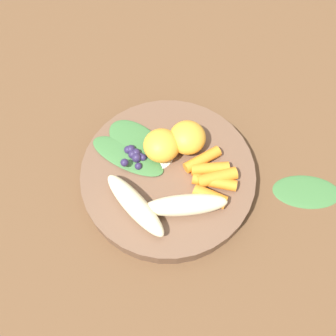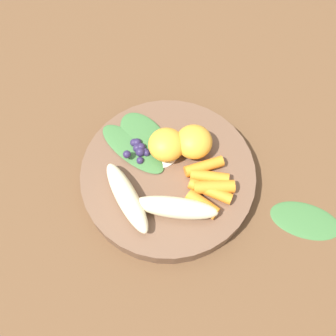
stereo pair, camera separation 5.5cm
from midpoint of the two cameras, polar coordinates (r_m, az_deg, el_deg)
ground_plane at (r=0.58m, az=2.67°, el=-2.10°), size 2.40×2.40×0.00m
bowl at (r=0.57m, az=2.73°, el=-1.44°), size 0.26×0.26×0.03m
banana_peeled_left at (r=0.52m, az=4.18°, el=-6.37°), size 0.05×0.12×0.03m
banana_peeled_right at (r=0.52m, az=-3.37°, el=-4.79°), size 0.12×0.08×0.03m
orange_segment_near at (r=0.55m, az=2.13°, el=3.29°), size 0.05×0.05×0.04m
orange_segment_far at (r=0.56m, az=6.78°, el=3.75°), size 0.06×0.06×0.04m
carrot_front at (r=0.53m, az=8.23°, el=-5.84°), size 0.05×0.05×0.02m
carrot_mid_left at (r=0.54m, az=9.40°, el=-3.81°), size 0.04×0.06×0.02m
carrot_mid_right at (r=0.54m, az=9.95°, el=-3.18°), size 0.02×0.06×0.02m
carrot_rear at (r=0.55m, az=9.21°, el=-1.61°), size 0.03×0.06×0.02m
carrot_small at (r=0.55m, az=8.38°, el=-0.29°), size 0.03×0.06×0.02m
blueberry_pile at (r=0.56m, az=-1.51°, el=2.61°), size 0.04×0.06×0.02m
coconut_shred_patch at (r=0.57m, az=1.62°, el=2.02°), size 0.05×0.05×0.00m
kale_leaf_left at (r=0.58m, az=-0.95°, el=4.51°), size 0.12×0.11×0.01m
kale_leaf_right at (r=0.57m, az=-2.76°, el=2.74°), size 0.12×0.12×0.01m
kale_leaf_stray at (r=0.60m, az=22.80°, el=-7.63°), size 0.09×0.12×0.01m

